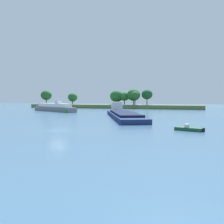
# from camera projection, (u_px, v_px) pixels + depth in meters

# --- Properties ---
(ground_plane) EXTENTS (400.00, 400.00, 0.00)m
(ground_plane) POSITION_uv_depth(u_px,v_px,m) (58.00, 130.00, 35.56)
(ground_plane) COLOR #3D607F
(treeline_island) EXTENTS (90.32, 13.70, 9.73)m
(treeline_island) POSITION_uv_depth(u_px,v_px,m) (110.00, 103.00, 123.15)
(treeline_island) COLOR #566B3D
(treeline_island) RESTS_ON ground
(white_riverboat) EXTENTS (24.60, 15.01, 5.53)m
(white_riverboat) POSITION_uv_depth(u_px,v_px,m) (54.00, 108.00, 91.07)
(white_riverboat) COLOR slate
(white_riverboat) RESTS_ON ground
(cargo_barge) EXTENTS (19.94, 34.11, 5.60)m
(cargo_barge) POSITION_uv_depth(u_px,v_px,m) (123.00, 114.00, 60.90)
(cargo_barge) COLOR navy
(cargo_barge) RESTS_ON ground
(small_motorboat) EXTENTS (4.34, 2.56, 0.98)m
(small_motorboat) POSITION_uv_depth(u_px,v_px,m) (189.00, 129.00, 35.04)
(small_motorboat) COLOR #19472D
(small_motorboat) RESTS_ON ground
(channel_buoy_green) EXTENTS (0.70, 0.70, 1.90)m
(channel_buoy_green) POSITION_uv_depth(u_px,v_px,m) (65.00, 111.00, 80.18)
(channel_buoy_green) COLOR green
(channel_buoy_green) RESTS_ON ground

